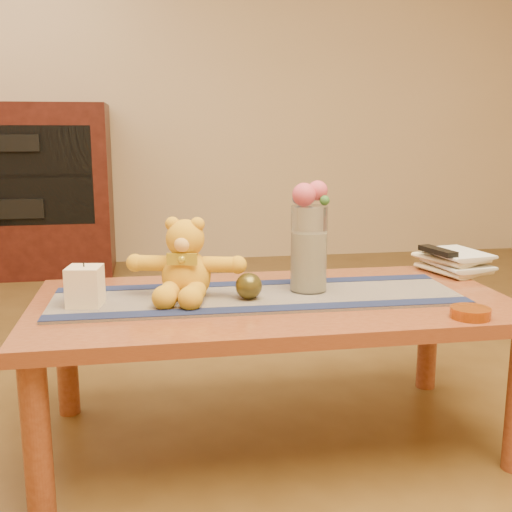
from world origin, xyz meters
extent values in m
plane|color=#503617|center=(0.00, 0.00, 0.00)|extent=(5.50, 5.50, 0.00)
plane|color=tan|center=(0.00, 2.75, 1.35)|extent=(5.50, 0.00, 5.50)
cube|color=brown|center=(0.00, 0.00, 0.43)|extent=(1.40, 0.70, 0.04)
cylinder|color=brown|center=(-0.64, -0.29, 0.21)|extent=(0.07, 0.07, 0.41)
cylinder|color=brown|center=(-0.64, 0.29, 0.21)|extent=(0.07, 0.07, 0.41)
cylinder|color=brown|center=(0.64, 0.29, 0.21)|extent=(0.07, 0.07, 0.41)
cube|color=#1A163F|center=(-0.04, 0.01, 0.45)|extent=(1.21, 0.37, 0.01)
cube|color=#151D41|center=(-0.04, -0.13, 0.46)|extent=(1.20, 0.08, 0.00)
cube|color=#151D41|center=(-0.04, 0.16, 0.46)|extent=(1.20, 0.08, 0.00)
cube|color=#FFE2BB|center=(-0.54, -0.01, 0.51)|extent=(0.11, 0.11, 0.11)
cylinder|color=black|center=(-0.54, -0.01, 0.57)|extent=(0.00, 0.00, 0.01)
cylinder|color=silver|center=(0.12, 0.04, 0.59)|extent=(0.11, 0.11, 0.26)
cylinder|color=beige|center=(0.12, 0.04, 0.55)|extent=(0.09, 0.09, 0.18)
sphere|color=#C8465B|center=(0.10, 0.03, 0.75)|extent=(0.07, 0.07, 0.07)
sphere|color=#C8465B|center=(0.14, 0.05, 0.76)|extent=(0.06, 0.06, 0.06)
sphere|color=#4D60A8|center=(0.13, 0.08, 0.75)|extent=(0.04, 0.04, 0.04)
sphere|color=#4D60A8|center=(0.09, 0.06, 0.74)|extent=(0.04, 0.04, 0.04)
sphere|color=#33662D|center=(0.16, 0.02, 0.74)|extent=(0.03, 0.03, 0.03)
sphere|color=#483F18|center=(-0.08, -0.02, 0.50)|extent=(0.10, 0.10, 0.08)
imported|color=beige|center=(0.61, 0.21, 0.46)|extent=(0.22, 0.26, 0.02)
imported|color=beige|center=(0.62, 0.20, 0.48)|extent=(0.19, 0.24, 0.02)
imported|color=beige|center=(0.60, 0.21, 0.50)|extent=(0.23, 0.26, 0.02)
imported|color=beige|center=(0.61, 0.20, 0.52)|extent=(0.20, 0.25, 0.02)
cube|color=black|center=(0.61, 0.20, 0.54)|extent=(0.08, 0.17, 0.02)
cylinder|color=#BF5914|center=(0.48, -0.28, 0.46)|extent=(0.14, 0.14, 0.03)
cube|color=black|center=(-1.20, 2.48, 0.55)|extent=(1.20, 0.50, 1.10)
cube|color=black|center=(-1.20, 2.25, 0.66)|extent=(1.02, 0.03, 0.61)
cube|color=black|center=(-1.20, 2.33, 0.66)|extent=(1.02, 0.20, 0.02)
cube|color=black|center=(-1.20, 2.35, 0.86)|extent=(0.42, 0.28, 0.10)
cube|color=black|center=(-1.20, 2.35, 0.46)|extent=(0.42, 0.28, 0.12)
camera|label=1|loc=(-0.35, -1.75, 0.95)|focal=43.78mm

